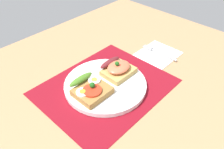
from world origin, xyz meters
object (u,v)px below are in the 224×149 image
(sandwich_salmon, at_px, (118,69))
(napkin, at_px, (158,54))
(sandwich_egg_tomato, at_px, (90,89))
(plate, at_px, (105,85))
(fork, at_px, (158,52))

(sandwich_salmon, height_order, napkin, sandwich_salmon)
(sandwich_egg_tomato, bearing_deg, plate, 0.02)
(sandwich_egg_tomato, xyz_separation_m, sandwich_salmon, (0.12, 0.00, 0.00))
(plate, relative_size, sandwich_egg_tomato, 2.52)
(sandwich_egg_tomato, distance_m, fork, 0.33)
(sandwich_egg_tomato, bearing_deg, napkin, -2.76)
(sandwich_egg_tomato, relative_size, fork, 0.69)
(sandwich_salmon, height_order, fork, sandwich_salmon)
(sandwich_egg_tomato, distance_m, sandwich_salmon, 0.12)
(plate, distance_m, napkin, 0.26)
(sandwich_egg_tomato, height_order, napkin, sandwich_egg_tomato)
(plate, distance_m, fork, 0.27)
(sandwich_salmon, bearing_deg, napkin, -5.31)
(fork, bearing_deg, sandwich_egg_tomato, 177.54)
(sandwich_egg_tomato, bearing_deg, fork, -2.46)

